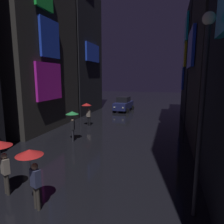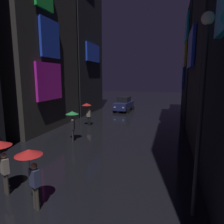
{
  "view_description": "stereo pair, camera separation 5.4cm",
  "coord_description": "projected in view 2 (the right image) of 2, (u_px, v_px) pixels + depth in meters",
  "views": [
    {
      "loc": [
        4.07,
        -2.13,
        4.47
      ],
      "look_at": [
        0.0,
        11.81,
        1.93
      ],
      "focal_mm": 32.0,
      "sensor_mm": 36.0,
      "label": 1
    },
    {
      "loc": [
        4.12,
        -2.11,
        4.47
      ],
      "look_at": [
        0.0,
        11.81,
        1.93
      ],
      "focal_mm": 32.0,
      "sensor_mm": 36.0,
      "label": 2
    }
  ],
  "objects": [
    {
      "name": "building_left_far",
      "position": [
        77.0,
        24.0,
        24.63
      ],
      "size": [
        4.25,
        7.42,
        21.99
      ],
      "color": "black",
      "rests_on": "ground"
    },
    {
      "name": "pedestrian_midstreet_left_red",
      "position": [
        31.0,
        163.0,
        6.63
      ],
      "size": [
        0.9,
        0.9,
        2.12
      ],
      "color": "#38332D",
      "rests_on": "ground"
    },
    {
      "name": "streetlamp_right_near",
      "position": [
        202.0,
        98.0,
        5.9
      ],
      "size": [
        0.36,
        0.36,
        6.26
      ],
      "color": "#2D2D33",
      "rests_on": "ground"
    },
    {
      "name": "pedestrian_midstreet_centre_green",
      "position": [
        72.0,
        118.0,
        13.94
      ],
      "size": [
        0.9,
        0.9,
        2.12
      ],
      "color": "#2D2D38",
      "rests_on": "ground"
    },
    {
      "name": "building_right_far",
      "position": [
        204.0,
        63.0,
        21.87
      ],
      "size": [
        4.25,
        8.65,
        12.02
      ],
      "color": "#232328",
      "rests_on": "ground"
    },
    {
      "name": "car_distant",
      "position": [
        124.0,
        104.0,
        26.58
      ],
      "size": [
        2.44,
        4.24,
        1.92
      ],
      "color": "navy",
      "rests_on": "ground"
    },
    {
      "name": "pedestrian_foreground_left_red",
      "position": [
        1.0,
        152.0,
        7.52
      ],
      "size": [
        0.9,
        0.9,
        2.12
      ],
      "color": "#38332D",
      "rests_on": "ground"
    },
    {
      "name": "building_left_mid",
      "position": [
        34.0,
        45.0,
        17.32
      ],
      "size": [
        4.25,
        8.58,
        14.39
      ],
      "color": "#33302D",
      "rests_on": "ground"
    },
    {
      "name": "pedestrian_far_right_red",
      "position": [
        87.0,
        108.0,
        18.36
      ],
      "size": [
        0.9,
        0.9,
        2.12
      ],
      "color": "black",
      "rests_on": "ground"
    }
  ]
}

